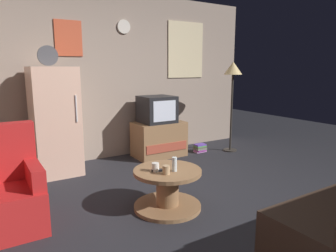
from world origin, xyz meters
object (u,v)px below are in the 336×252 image
Objects in this scene: armchair at (2,194)px; remote_control at (159,170)px; crt_tv at (157,109)px; mug_ceramic_white at (155,167)px; wine_glass at (174,164)px; mug_ceramic_tan at (166,170)px; standing_lamp at (233,75)px; fridge at (55,121)px; book_stack at (200,148)px; tv_stand at (159,139)px; coffee_table at (167,189)px.

remote_control is at bearing -17.71° from armchair.
crt_tv is 2.07m from mug_ceramic_white.
mug_ceramic_tan is at bearing -165.10° from wine_glass.
standing_lamp reaches higher than crt_tv.
fridge is at bearing 109.18° from mug_ceramic_tan.
crt_tv reaches higher than armchair.
tv_stand is at bearing 166.92° from book_stack.
standing_lamp is (1.31, -0.39, 0.55)m from crt_tv.
coffee_table is at bearing -136.21° from book_stack.
standing_lamp is 2.21× the size of coffee_table.
mug_ceramic_white is (0.61, -1.75, -0.28)m from fridge.
fridge reaches higher than mug_ceramic_white.
standing_lamp reaches higher than wine_glass.
mug_ceramic_white is 2.44m from book_stack.
mug_ceramic_white is 0.60× the size of remote_control.
wine_glass is at bearing -19.00° from armchair.
crt_tv is 0.75× the size of coffee_table.
armchair is at bearing -172.07° from remote_control.
armchair reaches higher than coffee_table.
mug_ceramic_white is 0.05m from remote_control.
tv_stand is at bearing 0.32° from fridge.
standing_lamp is at bearing 33.41° from mug_ceramic_tan.
standing_lamp is at bearing 14.20° from armchair.
fridge is 11.80× the size of remote_control.
fridge is 19.67× the size of mug_ceramic_tan.
mug_ceramic_white is at bearing 172.09° from coffee_table.
tv_stand is 0.80m from book_stack.
crt_tv is at bearing 86.39° from remote_control.
mug_ceramic_tan is 0.12m from remote_control.
crt_tv is 6.00× the size of mug_ceramic_white.
wine_glass reaches higher than coffee_table.
tv_stand is 0.53× the size of standing_lamp.
tv_stand reaches higher than mug_ceramic_tan.
fridge is at bearing 59.44° from armchair.
mug_ceramic_tan is (-2.29, -1.51, -0.88)m from standing_lamp.
armchair is (-2.45, -1.33, 0.05)m from tv_stand.
coffee_table is at bearing 111.85° from wine_glass.
coffee_table is at bearing -117.58° from tv_stand.
armchair is (-1.44, 0.57, -0.14)m from mug_ceramic_tan.
remote_control is 1.49m from armchair.
crt_tv is (-0.04, -0.00, 0.51)m from tv_stand.
wine_glass is 0.70× the size of book_stack.
armchair is at bearing 162.63° from mug_ceramic_white.
armchair reaches higher than mug_ceramic_white.
fridge reaches higher than crt_tv.
fridge is at bearing 112.74° from coffee_table.
coffee_table is at bearing -7.91° from mug_ceramic_white.
fridge is at bearing 176.12° from book_stack.
mug_ceramic_white is at bearing 109.78° from mug_ceramic_tan.
standing_lamp is 2.88m from mug_ceramic_tan.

